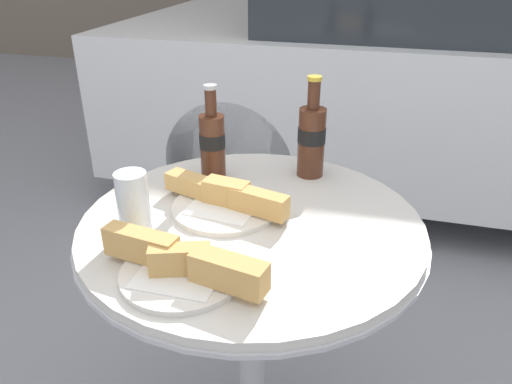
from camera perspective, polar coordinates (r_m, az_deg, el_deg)
name	(u,v)px	position (r m, az deg, el deg)	size (l,w,h in m)	color
bistro_table	(252,279)	(1.19, -0.49, -9.96)	(0.77, 0.77, 0.77)	#B7B7BC
cola_bottle_left	(212,143)	(1.26, -5.00, 5.61)	(0.07, 0.07, 0.24)	#4C2819
cola_bottle_right	(312,138)	(1.28, 6.37, 6.18)	(0.07, 0.07, 0.26)	#4C2819
drinking_glass	(134,207)	(1.05, -13.79, -1.71)	(0.07, 0.07, 0.14)	black
lunch_plate_near	(225,200)	(1.14, -3.52, -0.91)	(0.32, 0.24, 0.07)	silver
lunch_plate_far	(183,265)	(0.92, -8.36, -8.24)	(0.33, 0.23, 0.07)	silver
parked_car	(482,72)	(3.07, 24.45, 12.39)	(4.00, 1.71, 1.43)	silver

